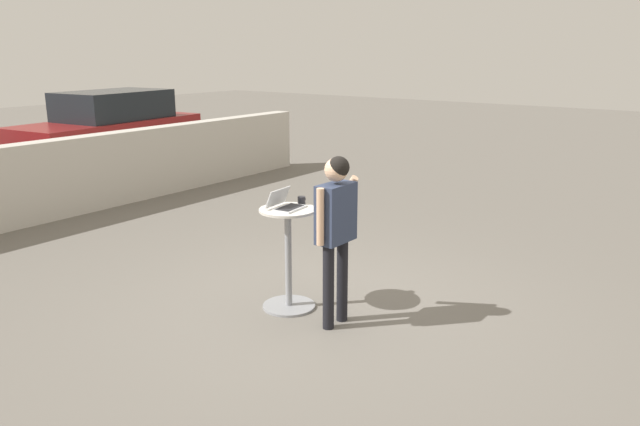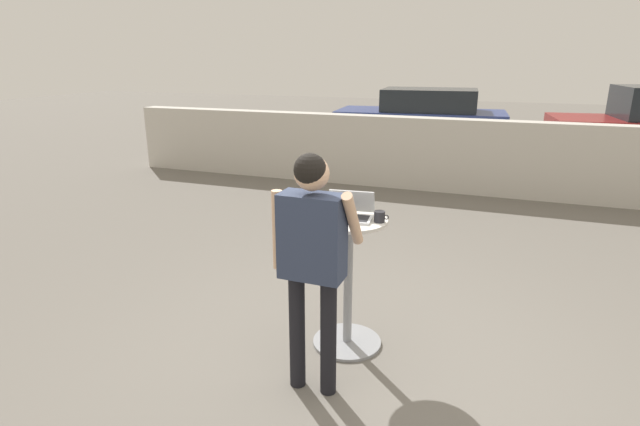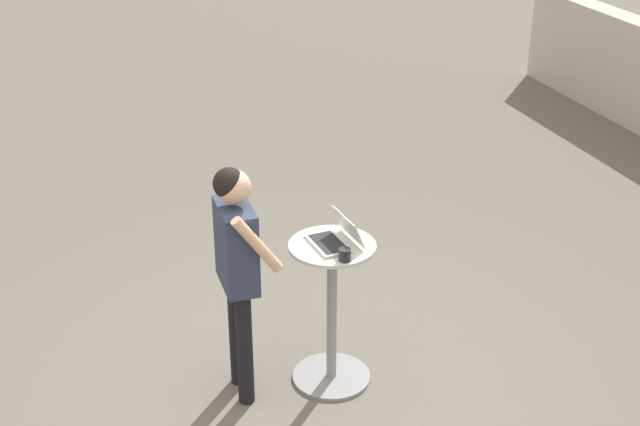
{
  "view_description": "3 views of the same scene",
  "coord_description": "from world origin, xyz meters",
  "px_view_note": "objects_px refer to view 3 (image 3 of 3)",
  "views": [
    {
      "loc": [
        -4.9,
        -3.53,
        2.63
      ],
      "look_at": [
        -0.05,
        0.01,
        1.04
      ],
      "focal_mm": 35.0,
      "sensor_mm": 36.0,
      "label": 1
    },
    {
      "loc": [
        0.83,
        -3.1,
        2.22
      ],
      "look_at": [
        -0.37,
        0.16,
        1.13
      ],
      "focal_mm": 28.0,
      "sensor_mm": 36.0,
      "label": 2
    },
    {
      "loc": [
        4.67,
        -1.42,
        3.78
      ],
      "look_at": [
        -0.39,
        0.29,
        1.2
      ],
      "focal_mm": 50.0,
      "sensor_mm": 36.0,
      "label": 3
    }
  ],
  "objects_px": {
    "laptop": "(335,238)",
    "cafe_table": "(332,311)",
    "standing_person": "(237,255)",
    "coffee_mug": "(345,255)"
  },
  "relations": [
    {
      "from": "laptop",
      "to": "coffee_mug",
      "type": "bearing_deg",
      "value": -5.38
    },
    {
      "from": "laptop",
      "to": "cafe_table",
      "type": "bearing_deg",
      "value": -78.66
    },
    {
      "from": "cafe_table",
      "to": "standing_person",
      "type": "distance_m",
      "value": 0.81
    },
    {
      "from": "coffee_mug",
      "to": "standing_person",
      "type": "relative_size",
      "value": 0.07
    },
    {
      "from": "laptop",
      "to": "coffee_mug",
      "type": "distance_m",
      "value": 0.24
    },
    {
      "from": "laptop",
      "to": "standing_person",
      "type": "relative_size",
      "value": 0.22
    },
    {
      "from": "laptop",
      "to": "standing_person",
      "type": "height_order",
      "value": "standing_person"
    },
    {
      "from": "coffee_mug",
      "to": "standing_person",
      "type": "bearing_deg",
      "value": -114.57
    },
    {
      "from": "cafe_table",
      "to": "standing_person",
      "type": "height_order",
      "value": "standing_person"
    },
    {
      "from": "laptop",
      "to": "standing_person",
      "type": "bearing_deg",
      "value": -94.6
    }
  ]
}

